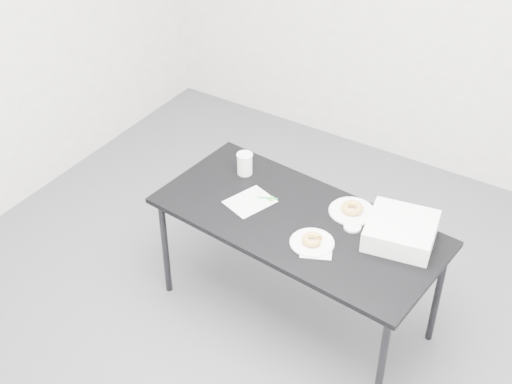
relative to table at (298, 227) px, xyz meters
The scene contains 13 objects.
floor 0.69m from the table, 147.38° to the right, with size 4.00×4.00×0.00m, color #525258.
table is the anchor object (origin of this frame).
scorecard 0.31m from the table, behind, with size 0.19×0.25×0.00m, color white.
logo_patch 0.23m from the table, 160.78° to the left, with size 0.04×0.04×0.00m, color green.
pen 0.25m from the table, 164.21° to the left, with size 0.01×0.01×0.11m, color #0D934A.
napkin 0.25m from the table, 38.97° to the right, with size 0.16×0.16×0.00m, color white.
plate_near 0.21m from the table, 40.56° to the right, with size 0.23×0.23×0.01m, color white.
donut_near 0.22m from the table, 40.56° to the right, with size 0.11×0.11×0.04m, color #C0813C.
plate_far 0.30m from the table, 45.08° to the left, with size 0.25×0.25×0.01m, color white.
donut_far 0.31m from the table, 45.08° to the left, with size 0.12×0.12×0.04m, color #C0813C.
coffee_cup 0.53m from the table, 156.49° to the left, with size 0.09×0.09×0.13m, color white.
cup_lid 0.29m from the table, 18.00° to the left, with size 0.09×0.09×0.01m, color white.
bakery_box 0.55m from the table, 14.81° to the left, with size 0.34×0.34×0.11m, color white.
Camera 1 is at (1.56, -2.49, 3.10)m, focal length 50.00 mm.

